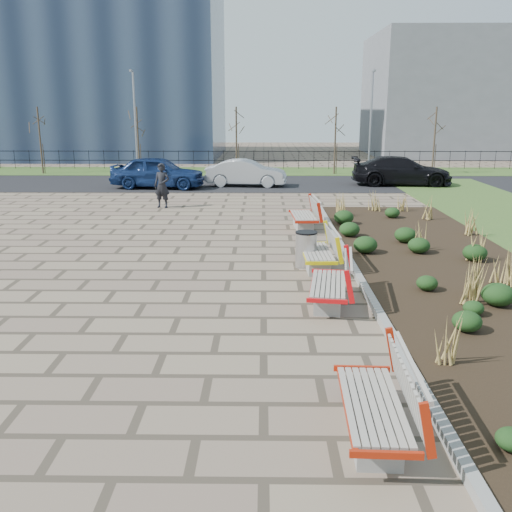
{
  "coord_description": "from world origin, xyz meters",
  "views": [
    {
      "loc": [
        1.65,
        -8.76,
        3.96
      ],
      "look_at": [
        1.5,
        3.0,
        0.9
      ],
      "focal_mm": 40.0,
      "sensor_mm": 36.0,
      "label": 1
    }
  ],
  "objects_px": {
    "bench_a": "(373,400)",
    "bench_b": "(328,281)",
    "litter_bin": "(306,250)",
    "car_silver": "(246,173)",
    "bench_d": "(303,214)",
    "bench_c": "(317,249)",
    "lamp_west": "(135,124)",
    "car_black": "(401,171)",
    "lamp_east": "(370,124)",
    "pedestrian": "(162,186)",
    "car_blue": "(158,172)"
  },
  "relations": [
    {
      "from": "litter_bin",
      "to": "bench_b",
      "type": "bearing_deg",
      "value": -85.03
    },
    {
      "from": "lamp_west",
      "to": "bench_c",
      "type": "bearing_deg",
      "value": -66.59
    },
    {
      "from": "pedestrian",
      "to": "car_blue",
      "type": "xyz_separation_m",
      "value": [
        -1.21,
        5.78,
        -0.09
      ]
    },
    {
      "from": "bench_a",
      "to": "bench_c",
      "type": "distance_m",
      "value": 7.65
    },
    {
      "from": "bench_d",
      "to": "lamp_west",
      "type": "height_order",
      "value": "lamp_west"
    },
    {
      "from": "bench_a",
      "to": "bench_b",
      "type": "height_order",
      "value": "same"
    },
    {
      "from": "bench_c",
      "to": "lamp_east",
      "type": "relative_size",
      "value": 0.35
    },
    {
      "from": "car_blue",
      "to": "car_black",
      "type": "xyz_separation_m",
      "value": [
        12.58,
        1.26,
        -0.05
      ]
    },
    {
      "from": "bench_b",
      "to": "lamp_west",
      "type": "distance_m",
      "value": 25.31
    },
    {
      "from": "bench_b",
      "to": "car_black",
      "type": "xyz_separation_m",
      "value": [
        5.89,
        18.86,
        0.27
      ]
    },
    {
      "from": "car_black",
      "to": "litter_bin",
      "type": "bearing_deg",
      "value": 163.42
    },
    {
      "from": "bench_b",
      "to": "bench_d",
      "type": "xyz_separation_m",
      "value": [
        0.0,
        7.73,
        0.0
      ]
    },
    {
      "from": "lamp_west",
      "to": "pedestrian",
      "type": "bearing_deg",
      "value": -73.2
    },
    {
      "from": "bench_d",
      "to": "pedestrian",
      "type": "relative_size",
      "value": 1.16
    },
    {
      "from": "bench_d",
      "to": "car_blue",
      "type": "relative_size",
      "value": 0.45
    },
    {
      "from": "car_blue",
      "to": "car_silver",
      "type": "bearing_deg",
      "value": -74.24
    },
    {
      "from": "bench_d",
      "to": "litter_bin",
      "type": "relative_size",
      "value": 2.33
    },
    {
      "from": "bench_b",
      "to": "bench_d",
      "type": "height_order",
      "value": "same"
    },
    {
      "from": "bench_c",
      "to": "car_silver",
      "type": "height_order",
      "value": "car_silver"
    },
    {
      "from": "litter_bin",
      "to": "lamp_west",
      "type": "bearing_deg",
      "value": 112.99
    },
    {
      "from": "bench_a",
      "to": "car_silver",
      "type": "distance_m",
      "value": 23.43
    },
    {
      "from": "bench_a",
      "to": "bench_d",
      "type": "relative_size",
      "value": 1.0
    },
    {
      "from": "bench_b",
      "to": "litter_bin",
      "type": "bearing_deg",
      "value": 102.59
    },
    {
      "from": "litter_bin",
      "to": "car_silver",
      "type": "relative_size",
      "value": 0.22
    },
    {
      "from": "bench_b",
      "to": "bench_c",
      "type": "bearing_deg",
      "value": 97.61
    },
    {
      "from": "litter_bin",
      "to": "lamp_east",
      "type": "height_order",
      "value": "lamp_east"
    },
    {
      "from": "bench_d",
      "to": "litter_bin",
      "type": "distance_m",
      "value": 4.84
    },
    {
      "from": "bench_b",
      "to": "car_blue",
      "type": "distance_m",
      "value": 18.83
    },
    {
      "from": "car_blue",
      "to": "car_silver",
      "type": "height_order",
      "value": "car_blue"
    },
    {
      "from": "pedestrian",
      "to": "lamp_east",
      "type": "distance_m",
      "value": 15.84
    },
    {
      "from": "pedestrian",
      "to": "car_blue",
      "type": "distance_m",
      "value": 5.9
    },
    {
      "from": "pedestrian",
      "to": "lamp_west",
      "type": "xyz_separation_m",
      "value": [
        -3.53,
        11.69,
        2.14
      ]
    },
    {
      "from": "lamp_west",
      "to": "lamp_east",
      "type": "height_order",
      "value": "same"
    },
    {
      "from": "bench_a",
      "to": "pedestrian",
      "type": "xyz_separation_m",
      "value": [
        -5.47,
        16.75,
        0.4
      ]
    },
    {
      "from": "bench_a",
      "to": "lamp_east",
      "type": "xyz_separation_m",
      "value": [
        5.0,
        28.44,
        2.54
      ]
    },
    {
      "from": "car_blue",
      "to": "bench_c",
      "type": "bearing_deg",
      "value": -150.19
    },
    {
      "from": "lamp_east",
      "to": "car_silver",
      "type": "bearing_deg",
      "value": -144.75
    },
    {
      "from": "lamp_east",
      "to": "car_black",
      "type": "bearing_deg",
      "value": -79.18
    },
    {
      "from": "bench_b",
      "to": "bench_c",
      "type": "distance_m",
      "value": 2.73
    },
    {
      "from": "bench_a",
      "to": "bench_d",
      "type": "distance_m",
      "value": 12.65
    },
    {
      "from": "litter_bin",
      "to": "pedestrian",
      "type": "xyz_separation_m",
      "value": [
        -5.22,
        8.94,
        0.45
      ]
    },
    {
      "from": "bench_d",
      "to": "car_blue",
      "type": "height_order",
      "value": "car_blue"
    },
    {
      "from": "lamp_east",
      "to": "lamp_west",
      "type": "bearing_deg",
      "value": 180.0
    },
    {
      "from": "bench_d",
      "to": "pedestrian",
      "type": "distance_m",
      "value": 6.85
    },
    {
      "from": "bench_b",
      "to": "lamp_west",
      "type": "relative_size",
      "value": 0.35
    },
    {
      "from": "bench_d",
      "to": "car_silver",
      "type": "xyz_separation_m",
      "value": [
        -2.24,
        10.67,
        0.2
      ]
    },
    {
      "from": "bench_b",
      "to": "pedestrian",
      "type": "xyz_separation_m",
      "value": [
        -5.47,
        11.83,
        0.4
      ]
    },
    {
      "from": "bench_b",
      "to": "bench_c",
      "type": "height_order",
      "value": "same"
    },
    {
      "from": "litter_bin",
      "to": "bench_d",
      "type": "bearing_deg",
      "value": 87.03
    },
    {
      "from": "car_blue",
      "to": "lamp_west",
      "type": "bearing_deg",
      "value": 26.98
    }
  ]
}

